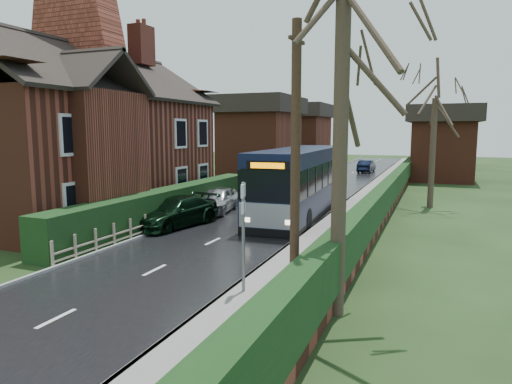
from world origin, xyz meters
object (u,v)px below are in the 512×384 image
at_px(bus, 300,182).
at_px(car_silver, 217,200).
at_px(telegraph_pole, 295,163).
at_px(bus_stop_sign, 243,222).
at_px(car_green, 176,212).
at_px(brick_house, 83,130).

height_order(bus, car_silver, bus).
bearing_deg(telegraph_pole, bus_stop_sign, -166.55).
distance_m(car_silver, bus_stop_sign, 12.79).
bearing_deg(car_green, brick_house, -175.67).
bearing_deg(brick_house, car_silver, 29.02).
distance_m(car_silver, telegraph_pole, 13.57).
height_order(bus, bus_stop_sign, bus).
xyz_separation_m(brick_house, bus, (10.29, 4.19, -2.67)).
xyz_separation_m(bus_stop_sign, telegraph_pole, (1.33, 0.20, 1.54)).
xyz_separation_m(car_silver, bus_stop_sign, (6.27, -11.07, 1.33)).
height_order(brick_house, car_silver, brick_house).
xyz_separation_m(bus, telegraph_pole, (3.24, -11.76, 1.85)).
bearing_deg(car_silver, car_green, -100.40).
height_order(car_silver, car_green, car_silver).
distance_m(car_silver, car_green, 4.07).
distance_m(bus_stop_sign, telegraph_pole, 2.05).
relative_size(bus, telegraph_pole, 1.63).
distance_m(bus, car_green, 6.75).
height_order(car_green, bus_stop_sign, bus_stop_sign).
xyz_separation_m(brick_house, car_green, (5.83, -0.78, -3.70)).
bearing_deg(telegraph_pole, car_green, 143.29).
relative_size(car_silver, car_green, 0.85).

